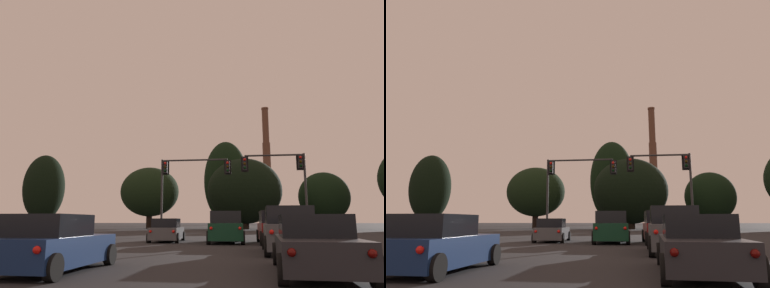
{
  "view_description": "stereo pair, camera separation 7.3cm",
  "coord_description": "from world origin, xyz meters",
  "views": [
    {
      "loc": [
        1.45,
        -0.57,
        1.26
      ],
      "look_at": [
        -5.88,
        52.62,
        12.39
      ],
      "focal_mm": 35.0,
      "sensor_mm": 36.0,
      "label": 1
    },
    {
      "loc": [
        1.52,
        -0.56,
        1.26
      ],
      "look_at": [
        -5.88,
        52.62,
        12.39
      ],
      "focal_mm": 35.0,
      "sensor_mm": 36.0,
      "label": 2
    }
  ],
  "objects": [
    {
      "name": "suv_center_lane_front",
      "position": [
        0.32,
        22.67,
        0.9
      ],
      "size": [
        2.27,
        4.97,
        1.86
      ],
      "rotation": [
        0.0,
        0.0,
        0.04
      ],
      "color": "#0F3823",
      "rests_on": "ground_plane"
    },
    {
      "name": "hatchback_left_lane_front",
      "position": [
        -3.45,
        23.32,
        0.66
      ],
      "size": [
        2.07,
        4.17,
        1.44
      ],
      "rotation": [
        0.0,
        0.0,
        0.05
      ],
      "color": "#4C4F54",
      "rests_on": "ground_plane"
    },
    {
      "name": "suv_right_lane_front",
      "position": [
        3.26,
        22.11,
        0.9
      ],
      "size": [
        2.17,
        4.93,
        1.86
      ],
      "rotation": [
        0.0,
        0.0,
        0.01
      ],
      "color": "maroon",
      "rests_on": "ground_plane"
    },
    {
      "name": "sedan_right_lane_third",
      "position": [
        3.16,
        9.34,
        0.67
      ],
      "size": [
        2.19,
        4.78,
        1.43
      ],
      "rotation": [
        0.0,
        0.0,
        -0.05
      ],
      "color": "#232328",
      "rests_on": "ground_plane"
    },
    {
      "name": "suv_right_lane_second",
      "position": [
        3.22,
        15.53,
        0.9
      ],
      "size": [
        2.22,
        4.95,
        1.86
      ],
      "rotation": [
        0.0,
        0.0,
        -0.03
      ],
      "color": "#4C4F54",
      "rests_on": "ground_plane"
    },
    {
      "name": "hatchback_left_lane_third",
      "position": [
        -3.43,
        8.81,
        0.66
      ],
      "size": [
        1.99,
        4.14,
        1.44
      ],
      "rotation": [
        0.0,
        0.0,
        -0.02
      ],
      "color": "navy",
      "rests_on": "ground_plane"
    },
    {
      "name": "traffic_light_overhead_left",
      "position": [
        -3.49,
        30.58,
        4.97
      ],
      "size": [
        6.08,
        0.5,
        6.47
      ],
      "color": "#2D2D30",
      "rests_on": "ground_plane"
    },
    {
      "name": "traffic_light_overhead_right",
      "position": [
        4.59,
        28.96,
        4.91
      ],
      "size": [
        5.06,
        0.5,
        6.45
      ],
      "color": "#2D2D30",
      "rests_on": "ground_plane"
    },
    {
      "name": "traffic_light_far_right",
      "position": [
        5.24,
        60.45,
        3.43
      ],
      "size": [
        0.78,
        0.5,
        5.21
      ],
      "color": "#2D2D30",
      "rests_on": "ground_plane"
    },
    {
      "name": "smokestack",
      "position": [
        12.15,
        167.56,
        20.56
      ],
      "size": [
        6.47,
        6.47,
        52.46
      ],
      "color": "#523427",
      "rests_on": "ground_plane"
    },
    {
      "name": "treeline_left_mid",
      "position": [
        -37.68,
        68.84,
        7.76
      ],
      "size": [
        8.07,
        7.26,
        14.27
      ],
      "color": "black",
      "rests_on": "ground_plane"
    },
    {
      "name": "treeline_center_left",
      "position": [
        1.58,
        63.37,
        6.3
      ],
      "size": [
        12.5,
        11.25,
        11.77
      ],
      "color": "black",
      "rests_on": "ground_plane"
    },
    {
      "name": "treeline_center_right",
      "position": [
        -1.62,
        66.89,
        8.3
      ],
      "size": [
        7.98,
        7.18,
        15.57
      ],
      "color": "black",
      "rests_on": "ground_plane"
    },
    {
      "name": "treeline_far_left",
      "position": [
        -15.31,
        65.34,
        6.45
      ],
      "size": [
        10.49,
        9.44,
        10.84
      ],
      "color": "black",
      "rests_on": "ground_plane"
    },
    {
      "name": "treeline_right_mid",
      "position": [
        15.5,
        68.52,
        5.5
      ],
      "size": [
        8.86,
        7.97,
        9.85
      ],
      "color": "black",
      "rests_on": "ground_plane"
    }
  ]
}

